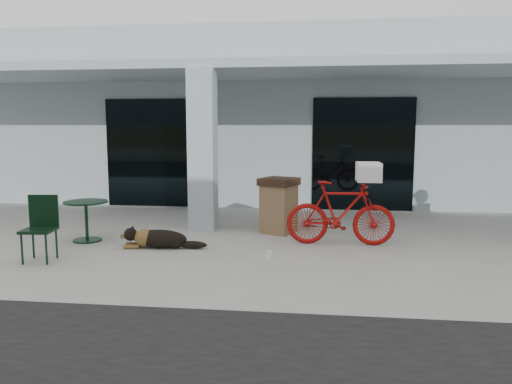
# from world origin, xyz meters

# --- Properties ---
(ground) EXTENTS (80.00, 80.00, 0.00)m
(ground) POSITION_xyz_m (0.00, 0.00, 0.00)
(ground) COLOR #B5B4AB
(ground) RESTS_ON ground
(building) EXTENTS (22.00, 7.00, 4.50)m
(building) POSITION_xyz_m (0.00, 8.50, 2.25)
(building) COLOR #A1B0B6
(building) RESTS_ON ground
(storefront_glass_left) EXTENTS (2.80, 0.06, 2.70)m
(storefront_glass_left) POSITION_xyz_m (-3.20, 4.98, 1.35)
(storefront_glass_left) COLOR black
(storefront_glass_left) RESTS_ON ground
(storefront_glass_right) EXTENTS (2.40, 0.06, 2.70)m
(storefront_glass_right) POSITION_xyz_m (1.80, 4.98, 1.35)
(storefront_glass_right) COLOR black
(storefront_glass_right) RESTS_ON ground
(column) EXTENTS (0.50, 0.50, 3.12)m
(column) POSITION_xyz_m (-1.50, 2.30, 1.56)
(column) COLOR #A1B0B6
(column) RESTS_ON ground
(overhang) EXTENTS (22.00, 2.80, 0.18)m
(overhang) POSITION_xyz_m (0.00, 3.60, 3.21)
(overhang) COLOR #A1B0B6
(overhang) RESTS_ON column
(bicycle) EXTENTS (1.84, 0.53, 1.11)m
(bicycle) POSITION_xyz_m (1.12, 1.30, 0.55)
(bicycle) COLOR #A4100D
(bicycle) RESTS_ON ground
(laundry_basket) EXTENTS (0.40, 0.54, 0.32)m
(laundry_basket) POSITION_xyz_m (1.57, 1.30, 1.26)
(laundry_basket) COLOR white
(laundry_basket) RESTS_ON bicycle
(dog) EXTENTS (1.11, 0.50, 0.36)m
(dog) POSITION_xyz_m (-1.88, 0.70, 0.18)
(dog) COLOR black
(dog) RESTS_ON ground
(cup_near_dog) EXTENTS (0.11, 0.11, 0.11)m
(cup_near_dog) POSITION_xyz_m (0.00, 0.26, 0.06)
(cup_near_dog) COLOR white
(cup_near_dog) RESTS_ON ground
(cafe_table_near) EXTENTS (0.96, 0.96, 0.72)m
(cafe_table_near) POSITION_xyz_m (-3.33, 1.04, 0.36)
(cafe_table_near) COLOR black
(cafe_table_near) RESTS_ON ground
(cafe_chair_near) EXTENTS (0.49, 0.53, 0.99)m
(cafe_chair_near) POSITION_xyz_m (-3.42, -0.33, 0.50)
(cafe_chair_near) COLOR black
(cafe_chair_near) RESTS_ON ground
(trash_receptacle) EXTENTS (0.82, 0.82, 1.05)m
(trash_receptacle) POSITION_xyz_m (0.00, 2.15, 0.53)
(trash_receptacle) COLOR brown
(trash_receptacle) RESTS_ON ground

